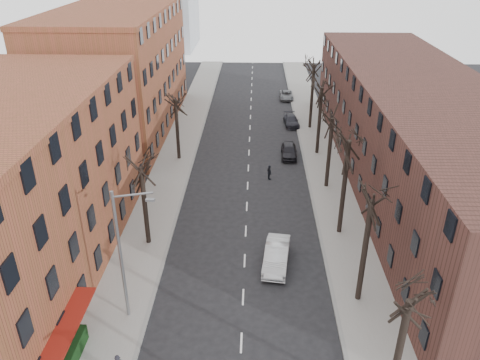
{
  "coord_description": "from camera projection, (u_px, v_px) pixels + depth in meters",
  "views": [
    {
      "loc": [
        0.6,
        -12.25,
        21.21
      ],
      "look_at": [
        -0.52,
        21.38,
        4.0
      ],
      "focal_mm": 35.0,
      "sensor_mm": 36.0,
      "label": 1
    }
  ],
  "objects": [
    {
      "name": "tree_right_e",
      "position": [
        317.0,
        154.0,
        52.38
      ],
      "size": [
        5.2,
        5.2,
        10.8
      ],
      "primitive_type": null,
      "color": "black",
      "rests_on": "ground"
    },
    {
      "name": "tree_right_b",
      "position": [
        357.0,
        300.0,
        31.03
      ],
      "size": [
        5.2,
        5.2,
        10.8
      ],
      "primitive_type": null,
      "color": "black",
      "rests_on": "ground"
    },
    {
      "name": "pedestrian_crossing",
      "position": [
        269.0,
        172.0,
        46.37
      ],
      "size": [
        0.67,
        0.97,
        1.53
      ],
      "primitive_type": "imported",
      "rotation": [
        0.0,
        0.0,
        1.93
      ],
      "color": "black",
      "rests_on": "ground"
    },
    {
      "name": "building_left_near",
      "position": [
        9.0,
        193.0,
        31.67
      ],
      "size": [
        12.0,
        26.0,
        12.0
      ],
      "primitive_type": "cube",
      "color": "brown",
      "rests_on": "ground"
    },
    {
      "name": "tree_left_b",
      "position": [
        179.0,
        159.0,
        51.06
      ],
      "size": [
        5.2,
        5.2,
        9.5
      ],
      "primitive_type": null,
      "color": "black",
      "rests_on": "ground"
    },
    {
      "name": "parked_car_near",
      "position": [
        289.0,
        151.0,
        51.32
      ],
      "size": [
        1.76,
        4.2,
        1.42
      ],
      "primitive_type": "imported",
      "rotation": [
        0.0,
        0.0,
        -0.02
      ],
      "color": "black",
      "rests_on": "ground"
    },
    {
      "name": "building_left_far",
      "position": [
        120.0,
        72.0,
        57.02
      ],
      "size": [
        12.0,
        28.0,
        14.0
      ],
      "primitive_type": "cube",
      "color": "brown",
      "rests_on": "ground"
    },
    {
      "name": "silver_sedan",
      "position": [
        276.0,
        256.0,
        34.05
      ],
      "size": [
        2.29,
        5.03,
        1.6
      ],
      "primitive_type": "imported",
      "rotation": [
        0.0,
        0.0,
        -0.13
      ],
      "color": "#B1B5B9",
      "rests_on": "ground"
    },
    {
      "name": "tree_left_a",
      "position": [
        149.0,
        243.0,
        36.82
      ],
      "size": [
        5.2,
        5.2,
        9.5
      ],
      "primitive_type": null,
      "color": "black",
      "rests_on": "ground"
    },
    {
      "name": "tree_right_d",
      "position": [
        326.0,
        187.0,
        45.26
      ],
      "size": [
        5.2,
        5.2,
        10.0
      ],
      "primitive_type": null,
      "color": "black",
      "rests_on": "ground"
    },
    {
      "name": "sidewalk_left",
      "position": [
        177.0,
        155.0,
        51.92
      ],
      "size": [
        4.0,
        90.0,
        0.15
      ],
      "primitive_type": "cube",
      "color": "gray",
      "rests_on": "ground"
    },
    {
      "name": "building_right",
      "position": [
        416.0,
        132.0,
        44.52
      ],
      "size": [
        12.0,
        50.0,
        10.0
      ],
      "primitive_type": "cube",
      "color": "#452620",
      "rests_on": "ground"
    },
    {
      "name": "parked_car_far",
      "position": [
        286.0,
        95.0,
        70.28
      ],
      "size": [
        1.96,
        4.22,
        1.17
      ],
      "primitive_type": "imported",
      "rotation": [
        0.0,
        0.0,
        -0.0
      ],
      "color": "slate",
      "rests_on": "ground"
    },
    {
      "name": "tree_right_c",
      "position": [
        339.0,
        233.0,
        38.14
      ],
      "size": [
        5.2,
        5.2,
        11.6
      ],
      "primitive_type": null,
      "color": "black",
      "rests_on": "ground"
    },
    {
      "name": "streetlight",
      "position": [
        123.0,
        251.0,
        27.4
      ],
      "size": [
        2.45,
        0.22,
        9.03
      ],
      "color": "slate",
      "rests_on": "ground"
    },
    {
      "name": "sidewalk_right",
      "position": [
        321.0,
        157.0,
        51.45
      ],
      "size": [
        4.0,
        90.0,
        0.15
      ],
      "primitive_type": "cube",
      "color": "gray",
      "rests_on": "ground"
    },
    {
      "name": "tree_right_f",
      "position": [
        310.0,
        128.0,
        59.5
      ],
      "size": [
        5.2,
        5.2,
        11.6
      ],
      "primitive_type": null,
      "color": "black",
      "rests_on": "ground"
    },
    {
      "name": "parked_car_mid",
      "position": [
        291.0,
        121.0,
        60.23
      ],
      "size": [
        2.06,
        4.39,
        1.24
      ],
      "primitive_type": "imported",
      "rotation": [
        0.0,
        0.0,
        0.08
      ],
      "color": "black",
      "rests_on": "ground"
    }
  ]
}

